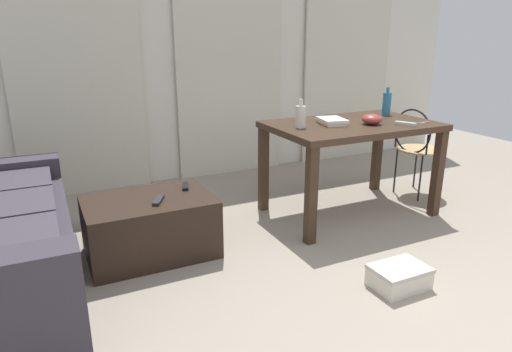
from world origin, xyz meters
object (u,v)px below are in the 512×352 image
at_px(bowl, 372,119).
at_px(scissors, 425,122).
at_px(book_stack, 332,121).
at_px(shoebox, 399,277).
at_px(bottle_far, 301,116).
at_px(coffee_table, 150,226).
at_px(bottle_near, 387,103).
at_px(craft_table, 351,135).
at_px(tv_remote_secondary, 158,200).
at_px(tv_remote_primary, 185,186).
at_px(wire_chair, 416,143).
at_px(tv_remote_on_table, 405,124).

xyz_separation_m(bowl, scissors, (0.44, -0.13, -0.04)).
bearing_deg(book_stack, shoebox, -103.58).
xyz_separation_m(bottle_far, bowl, (0.57, -0.14, -0.05)).
xyz_separation_m(coffee_table, bottle_far, (1.20, 0.05, 0.65)).
height_order(bottle_near, bowl, bottle_near).
bearing_deg(bottle_near, craft_table, -161.19).
xyz_separation_m(craft_table, tv_remote_secondary, (-1.63, -0.12, -0.25)).
xyz_separation_m(coffee_table, tv_remote_secondary, (0.05, -0.09, 0.21)).
height_order(bowl, tv_remote_secondary, bowl).
xyz_separation_m(coffee_table, scissors, (2.22, -0.22, 0.57)).
bearing_deg(craft_table, coffee_table, -179.03).
xyz_separation_m(book_stack, tv_remote_primary, (-1.21, 0.05, -0.38)).
bearing_deg(book_stack, bottle_far, -178.75).
bearing_deg(wire_chair, bottle_far, -177.63).
xyz_separation_m(craft_table, bottle_far, (-0.48, 0.02, 0.19)).
bearing_deg(tv_remote_on_table, bottle_far, 133.20).
bearing_deg(scissors, wire_chair, 50.66).
height_order(bowl, shoebox, bowl).
xyz_separation_m(craft_table, book_stack, (-0.18, 0.03, 0.13)).
relative_size(bowl, tv_remote_secondary, 0.93).
relative_size(bottle_near, bowl, 1.52).
relative_size(scissors, tv_remote_primary, 0.81).
height_order(bottle_near, shoebox, bottle_near).
xyz_separation_m(book_stack, scissors, (0.72, -0.28, -0.02)).
height_order(craft_table, bottle_far, bottle_far).
bearing_deg(tv_remote_secondary, craft_table, 31.55).
xyz_separation_m(tv_remote_on_table, tv_remote_secondary, (-1.94, 0.15, -0.37)).
relative_size(bottle_near, book_stack, 0.87).
relative_size(bottle_near, bottle_far, 1.12).
bearing_deg(craft_table, bottle_near, 18.81).
xyz_separation_m(craft_table, shoebox, (-0.46, -1.12, -0.60)).
bearing_deg(tv_remote_on_table, scissors, -21.52).
xyz_separation_m(coffee_table, craft_table, (1.68, 0.03, 0.47)).
bearing_deg(bottle_near, coffee_table, -174.81).
relative_size(bottle_near, tv_remote_on_table, 1.46).
relative_size(bowl, book_stack, 0.57).
relative_size(bowl, tv_remote_primary, 1.12).
relative_size(tv_remote_primary, shoebox, 0.42).
relative_size(tv_remote_on_table, shoebox, 0.49).
height_order(wire_chair, scissors, wire_chair).
relative_size(coffee_table, scissors, 7.32).
relative_size(tv_remote_on_table, scissors, 1.44).
bearing_deg(book_stack, bottle_near, 11.89).
bearing_deg(book_stack, tv_remote_on_table, -31.18).
bearing_deg(book_stack, craft_table, -8.07).
bearing_deg(shoebox, bottle_far, 90.93).
distance_m(coffee_table, tv_remote_secondary, 0.23).
distance_m(bottle_far, tv_remote_on_table, 0.84).
bearing_deg(tv_remote_primary, book_stack, 15.10).
distance_m(scissors, tv_remote_secondary, 2.20).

